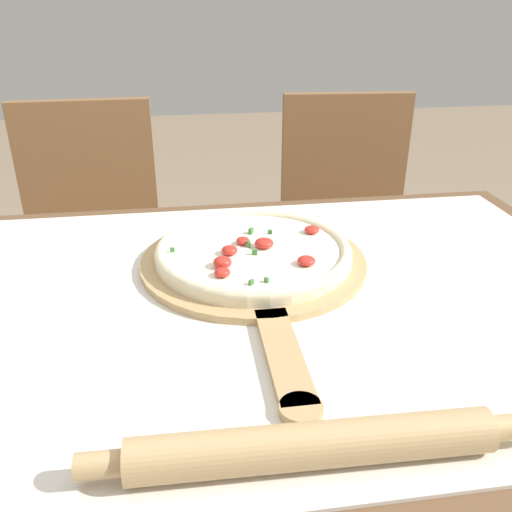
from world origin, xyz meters
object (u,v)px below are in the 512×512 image
at_px(rolling_pin, 312,445).
at_px(chair_left, 92,240).
at_px(pizza_peel, 255,267).
at_px(pizza, 253,251).
at_px(chair_right, 346,225).

bearing_deg(rolling_pin, chair_left, 108.82).
xyz_separation_m(pizza_peel, pizza, (0.00, 0.02, 0.02)).
distance_m(pizza, chair_right, 0.78).
relative_size(pizza_peel, chair_right, 0.66).
bearing_deg(pizza, chair_right, 59.69).
relative_size(pizza_peel, rolling_pin, 1.30).
bearing_deg(chair_left, pizza_peel, -61.83).
relative_size(chair_left, chair_right, 1.00).
bearing_deg(rolling_pin, pizza_peel, 89.38).
distance_m(rolling_pin, chair_left, 1.17).
distance_m(rolling_pin, chair_right, 1.17).
xyz_separation_m(rolling_pin, chair_right, (0.38, 1.08, -0.24)).
distance_m(pizza, rolling_pin, 0.44).
bearing_deg(chair_left, chair_right, -1.12).
height_order(pizza, chair_right, chair_right).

